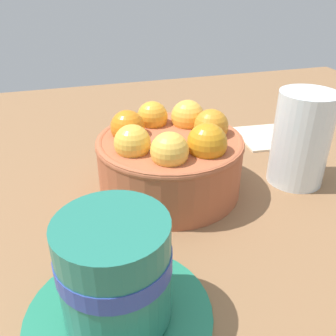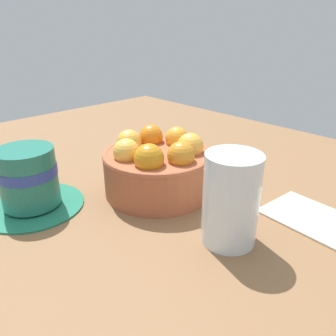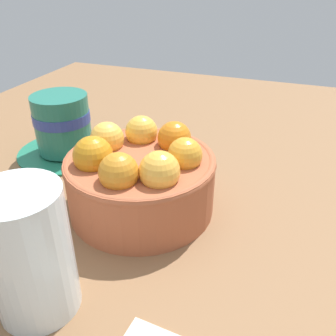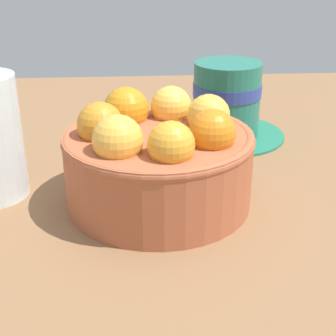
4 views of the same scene
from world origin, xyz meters
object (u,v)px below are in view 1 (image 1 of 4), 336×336
object	(u,v)px
terracotta_bowl	(170,156)
coffee_cup	(116,276)
water_glass	(301,139)
folded_napkin	(278,135)

from	to	relation	value
terracotta_bowl	coffee_cup	bearing A→B (deg)	61.14
coffee_cup	water_glass	distance (cm)	28.52
water_glass	folded_napkin	xyz separation A→B (cm)	(-5.24, -12.26, -5.42)
terracotta_bowl	folded_napkin	world-z (taller)	terracotta_bowl
coffee_cup	water_glass	size ratio (longest dim) A/B	1.27
terracotta_bowl	coffee_cup	world-z (taller)	terracotta_bowl
water_glass	coffee_cup	bearing A→B (deg)	29.63
folded_napkin	coffee_cup	bearing A→B (deg)	41.30
coffee_cup	folded_napkin	size ratio (longest dim) A/B	1.18
coffee_cup	folded_napkin	xyz separation A→B (cm)	(-29.99, -26.34, -3.92)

